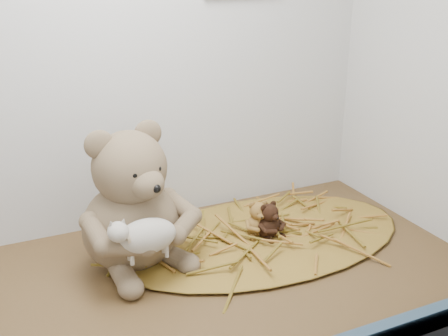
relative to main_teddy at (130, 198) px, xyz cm
name	(u,v)px	position (x,y,z in cm)	size (l,w,h in cm)	color
alcove_shell	(138,32)	(2.59, -2.37, 30.82)	(120.40, 60.20, 90.40)	#3E2C15
straw_bed	(263,237)	(27.86, -2.08, -13.56)	(64.51, 37.46, 1.25)	brown
main_teddy	(130,198)	(0.00, 0.00, 0.00)	(22.87, 24.14, 28.36)	#7C624C
toy_lamb	(147,236)	(0.00, -10.17, -3.27)	(13.77, 8.41, 8.90)	silver
mini_teddy_tan	(258,217)	(27.08, -1.22, -9.07)	(6.23, 6.57, 7.72)	olive
mini_teddy_brown	(269,219)	(28.64, -2.93, -9.02)	(6.30, 6.65, 7.82)	black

